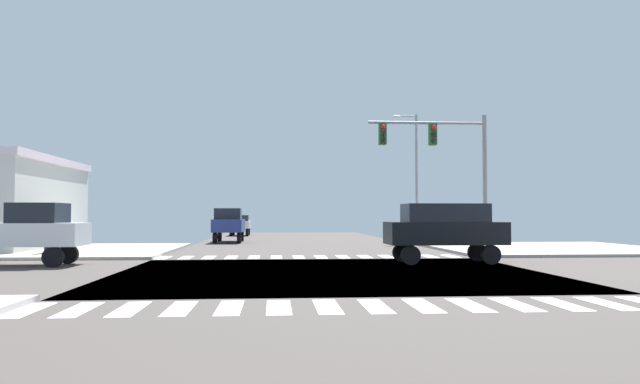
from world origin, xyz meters
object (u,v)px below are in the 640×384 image
pickup_farside_2 (19,231)px  suv_crossing_1 (445,228)px  street_lamp (413,167)px  sedan_queued_1 (240,223)px  pickup_nearside_1 (229,224)px  traffic_signal_mast (440,152)px

pickup_farside_2 → suv_crossing_1: 16.28m
street_lamp → sedan_queued_1: 20.05m
pickup_nearside_1 → sedan_queued_1: (0.00, 13.67, -0.17)m
pickup_nearside_1 → sedan_queued_1: 13.67m
traffic_signal_mast → suv_crossing_1: traffic_signal_mast is taller
suv_crossing_1 → sedan_queued_1: (-9.88, 32.33, -0.28)m
suv_crossing_1 → pickup_nearside_1: bearing=-152.1°
street_lamp → suv_crossing_1: street_lamp is taller
pickup_nearside_1 → suv_crossing_1: 21.11m
pickup_farside_2 → street_lamp: bearing=132.3°
street_lamp → sedan_queued_1: size_ratio=2.06×
pickup_farside_2 → suv_crossing_1: (16.28, 0.00, 0.10)m
traffic_signal_mast → pickup_nearside_1: size_ratio=1.30×
suv_crossing_1 → street_lamp: bearing=170.6°
traffic_signal_mast → sedan_queued_1: traffic_signal_mast is taller
pickup_nearside_1 → suv_crossing_1: pickup_nearside_1 is taller
suv_crossing_1 → sedan_queued_1: suv_crossing_1 is taller
street_lamp → pickup_nearside_1: (-12.76, 1.24, -3.95)m
sedan_queued_1 → pickup_nearside_1: bearing=90.0°
suv_crossing_1 → sedan_queued_1: size_ratio=1.07×
traffic_signal_mast → pickup_farside_2: traffic_signal_mast is taller
traffic_signal_mast → pickup_nearside_1: (-10.94, 14.39, -3.57)m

